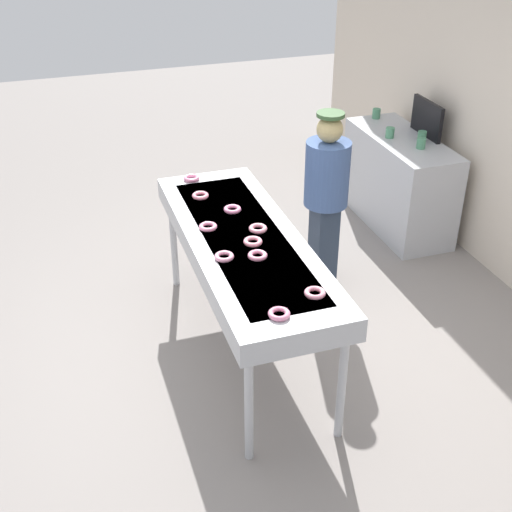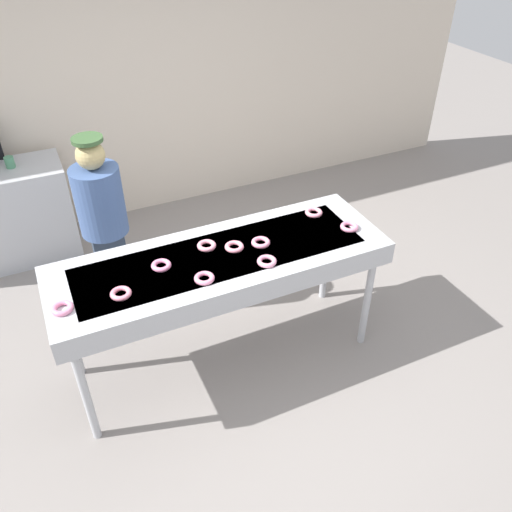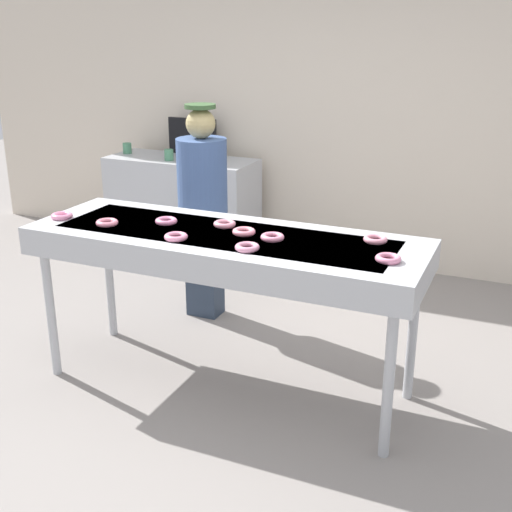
% 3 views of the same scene
% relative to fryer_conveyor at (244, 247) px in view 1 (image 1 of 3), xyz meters
% --- Properties ---
extents(ground_plane, '(16.00, 16.00, 0.00)m').
position_rel_fryer_conveyor_xyz_m(ground_plane, '(0.00, 0.00, -0.89)').
color(ground_plane, gray).
extents(fryer_conveyor, '(2.30, 0.77, 0.98)m').
position_rel_fryer_conveyor_xyz_m(fryer_conveyor, '(0.00, 0.00, 0.00)').
color(fryer_conveyor, '#B7BABF').
rests_on(fryer_conveyor, ground).
extents(strawberry_donut_0, '(0.18, 0.18, 0.03)m').
position_rel_fryer_conveyor_xyz_m(strawberry_donut_0, '(0.83, 0.19, 0.10)').
color(strawberry_donut_0, pink).
rests_on(strawberry_donut_0, fryer_conveyor).
extents(strawberry_donut_1, '(0.13, 0.13, 0.03)m').
position_rel_fryer_conveyor_xyz_m(strawberry_donut_1, '(0.24, -0.21, 0.10)').
color(strawberry_donut_1, pink).
rests_on(strawberry_donut_1, fryer_conveyor).
extents(strawberry_donut_2, '(0.18, 0.18, 0.03)m').
position_rel_fryer_conveyor_xyz_m(strawberry_donut_2, '(-0.70, -0.13, 0.10)').
color(strawberry_donut_2, pink).
rests_on(strawberry_donut_2, fryer_conveyor).
extents(strawberry_donut_3, '(0.18, 0.18, 0.03)m').
position_rel_fryer_conveyor_xyz_m(strawberry_donut_3, '(-0.05, 0.12, 0.10)').
color(strawberry_donut_3, pink).
rests_on(strawberry_donut_3, fryer_conveyor).
extents(strawberry_donut_4, '(0.16, 0.16, 0.03)m').
position_rel_fryer_conveyor_xyz_m(strawberry_donut_4, '(-0.40, 0.04, 0.10)').
color(strawberry_donut_4, pink).
rests_on(strawberry_donut_4, fryer_conveyor).
extents(strawberry_donut_5, '(0.18, 0.18, 0.03)m').
position_rel_fryer_conveyor_xyz_m(strawberry_donut_5, '(0.30, 0.00, 0.10)').
color(strawberry_donut_5, pink).
rests_on(strawberry_donut_5, fryer_conveyor).
extents(strawberry_donut_6, '(0.17, 0.17, 0.03)m').
position_rel_fryer_conveyor_xyz_m(strawberry_donut_6, '(-1.04, -0.12, 0.10)').
color(strawberry_donut_6, pink).
rests_on(strawberry_donut_6, fryer_conveyor).
extents(strawberry_donut_7, '(0.18, 0.18, 0.03)m').
position_rel_fryer_conveyor_xyz_m(strawberry_donut_7, '(-0.19, -0.21, 0.10)').
color(strawberry_donut_7, pink).
rests_on(strawberry_donut_7, fryer_conveyor).
extents(strawberry_donut_8, '(0.17, 0.17, 0.03)m').
position_rel_fryer_conveyor_xyz_m(strawberry_donut_8, '(0.96, -0.09, 0.10)').
color(strawberry_donut_8, pink).
rests_on(strawberry_donut_8, fryer_conveyor).
extents(strawberry_donut_9, '(0.18, 0.18, 0.03)m').
position_rel_fryer_conveyor_xyz_m(strawberry_donut_9, '(0.11, 0.03, 0.10)').
color(strawberry_donut_9, pink).
rests_on(strawberry_donut_9, fryer_conveyor).
extents(worker_baker, '(0.36, 0.36, 1.58)m').
position_rel_fryer_conveyor_xyz_m(worker_baker, '(-0.61, 0.89, 0.01)').
color(worker_baker, '#2B374A').
rests_on(worker_baker, ground).
extents(prep_counter, '(1.40, 0.56, 0.92)m').
position_rel_fryer_conveyor_xyz_m(prep_counter, '(-1.47, 2.07, -0.43)').
color(prep_counter, '#B7BABF').
rests_on(prep_counter, ground).
extents(paper_cup_0, '(0.08, 0.08, 0.10)m').
position_rel_fryer_conveyor_xyz_m(paper_cup_0, '(-1.34, 2.19, 0.08)').
color(paper_cup_0, '#4C8C66').
rests_on(paper_cup_0, prep_counter).
extents(paper_cup_1, '(0.08, 0.08, 0.10)m').
position_rel_fryer_conveyor_xyz_m(paper_cup_1, '(-2.07, 2.08, 0.08)').
color(paper_cup_1, '#4C8C66').
rests_on(paper_cup_1, prep_counter).
extents(paper_cup_2, '(0.08, 0.08, 0.10)m').
position_rel_fryer_conveyor_xyz_m(paper_cup_2, '(-1.19, 2.09, 0.08)').
color(paper_cup_2, '#4C8C66').
rests_on(paper_cup_2, prep_counter).
extents(paper_cup_3, '(0.08, 0.08, 0.10)m').
position_rel_fryer_conveyor_xyz_m(paper_cup_3, '(-1.52, 1.95, 0.08)').
color(paper_cup_3, '#4C8C66').
rests_on(paper_cup_3, prep_counter).
extents(menu_display, '(0.50, 0.04, 0.34)m').
position_rel_fryer_conveyor_xyz_m(menu_display, '(-1.47, 2.30, 0.20)').
color(menu_display, black).
rests_on(menu_display, prep_counter).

